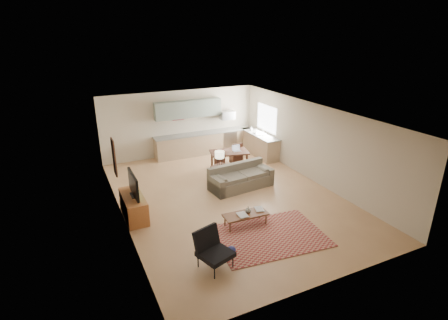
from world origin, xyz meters
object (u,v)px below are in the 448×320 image
console_table (220,174)px  dining_table (229,160)px  sofa (241,177)px  coffee_table (246,220)px  armchair (215,251)px  tv_credenza (134,206)px

console_table → dining_table: bearing=25.1°
sofa → coffee_table: bearing=-120.9°
dining_table → sofa: bearing=-90.2°
armchair → dining_table: bearing=42.9°
armchair → tv_credenza: size_ratio=0.62×
coffee_table → tv_credenza: 3.17m
sofa → dining_table: (0.37, 1.66, -0.03)m
sofa → dining_table: bearing=71.7°
sofa → armchair: size_ratio=2.53×
coffee_table → dining_table: size_ratio=0.87×
armchair → dining_table: armchair is taller
coffee_table → sofa: bearing=67.6°
armchair → sofa: bearing=36.4°
coffee_table → console_table: size_ratio=1.86×
coffee_table → tv_credenza: tv_credenza is taller
tv_credenza → dining_table: dining_table is taller
coffee_table → dining_table: (1.40, 3.86, 0.17)m
dining_table → tv_credenza: bearing=-140.3°
sofa → dining_table: size_ratio=1.59×
tv_credenza → console_table: tv_credenza is taller
armchair → tv_credenza: bearing=93.0°
coffee_table → dining_table: 4.11m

